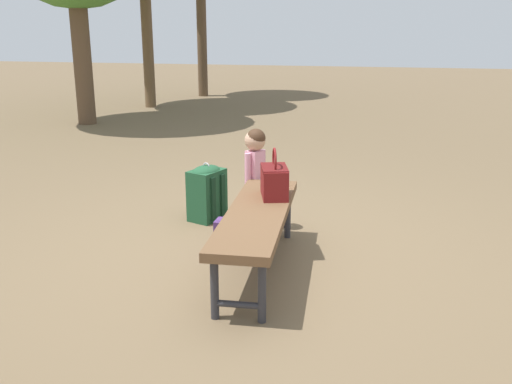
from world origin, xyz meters
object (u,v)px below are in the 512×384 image
at_px(park_bench, 257,218).
at_px(backpack_small, 228,236).
at_px(backpack_large, 207,191).
at_px(handbag, 274,180).
at_px(child_standing, 255,163).

bearing_deg(park_bench, backpack_small, 49.54).
bearing_deg(backpack_large, park_bench, -146.15).
xyz_separation_m(park_bench, backpack_large, (1.00, 0.67, -0.14)).
relative_size(handbag, backpack_large, 0.71).
bearing_deg(child_standing, backpack_small, 174.50).
xyz_separation_m(handbag, backpack_large, (0.65, 0.72, -0.32)).
bearing_deg(child_standing, backpack_large, 74.43).
xyz_separation_m(park_bench, child_standing, (0.87, 0.21, 0.18)).
distance_m(handbag, backpack_small, 0.54).
height_order(handbag, backpack_small, handbag).
bearing_deg(handbag, child_standing, 26.36).
relative_size(child_standing, backpack_large, 1.65).
bearing_deg(child_standing, handbag, -153.64).
bearing_deg(park_bench, backpack_large, 33.85).
xyz_separation_m(child_standing, backpack_small, (-0.64, 0.06, -0.41)).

